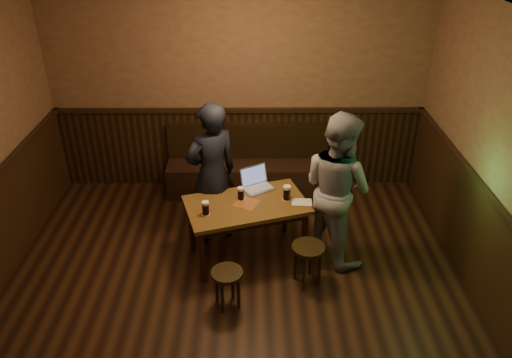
{
  "coord_description": "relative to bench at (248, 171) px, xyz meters",
  "views": [
    {
      "loc": [
        0.2,
        -3.33,
        3.62
      ],
      "look_at": [
        0.22,
        1.2,
        1.06
      ],
      "focal_mm": 35.0,
      "sensor_mm": 36.0,
      "label": 1
    }
  ],
  "objects": [
    {
      "name": "pint_left",
      "position": [
        -0.43,
        -1.67,
        0.47
      ],
      "size": [
        0.1,
        0.1,
        0.16
      ],
      "color": "#B32616",
      "rests_on": "pub_table"
    },
    {
      "name": "stool_left",
      "position": [
        -0.18,
        -2.28,
        0.03
      ],
      "size": [
        0.42,
        0.42,
        0.43
      ],
      "rotation": [
        0.0,
        0.0,
        -0.4
      ],
      "color": "black",
      "rests_on": "ground"
    },
    {
      "name": "bench",
      "position": [
        0.0,
        0.0,
        0.0
      ],
      "size": [
        2.2,
        0.5,
        0.95
      ],
      "color": "black",
      "rests_on": "ground"
    },
    {
      "name": "pub_table",
      "position": [
        0.0,
        -1.45,
        0.3
      ],
      "size": [
        1.47,
        1.1,
        0.7
      ],
      "rotation": [
        0.0,
        0.0,
        0.3
      ],
      "color": "#503316",
      "rests_on": "ground"
    },
    {
      "name": "laptop",
      "position": [
        0.11,
        -1.1,
        0.45
      ],
      "size": [
        0.43,
        0.4,
        0.24
      ],
      "rotation": [
        0.0,
        0.0,
        0.52
      ],
      "color": "silver",
      "rests_on": "pub_table"
    },
    {
      "name": "person_grey",
      "position": [
        0.99,
        -1.42,
        0.56
      ],
      "size": [
        1.04,
        1.08,
        1.75
      ],
      "primitive_type": "imported",
      "rotation": [
        0.0,
        0.0,
        2.21
      ],
      "color": "gray",
      "rests_on": "ground"
    },
    {
      "name": "room",
      "position": [
        -0.12,
        -2.53,
        0.89
      ],
      "size": [
        5.04,
        6.04,
        2.84
      ],
      "color": "black",
      "rests_on": "ground"
    },
    {
      "name": "pint_mid",
      "position": [
        -0.06,
        -1.37,
        0.46
      ],
      "size": [
        0.1,
        0.1,
        0.15
      ],
      "color": "#B32616",
      "rests_on": "pub_table"
    },
    {
      "name": "stool_right",
      "position": [
        0.65,
        -1.92,
        0.07
      ],
      "size": [
        0.45,
        0.45,
        0.47
      ],
      "rotation": [
        0.0,
        0.0,
        -0.37
      ],
      "color": "black",
      "rests_on": "ground"
    },
    {
      "name": "menu",
      "position": [
        0.61,
        -1.43,
        0.39
      ],
      "size": [
        0.23,
        0.16,
        0.0
      ],
      "primitive_type": "cube",
      "rotation": [
        0.0,
        0.0,
        -0.06
      ],
      "color": "silver",
      "rests_on": "pub_table"
    },
    {
      "name": "pint_right",
      "position": [
        0.45,
        -1.37,
        0.47
      ],
      "size": [
        0.11,
        0.11,
        0.17
      ],
      "color": "#B32616",
      "rests_on": "pub_table"
    },
    {
      "name": "person_suit",
      "position": [
        -0.4,
        -1.1,
        0.56
      ],
      "size": [
        0.75,
        0.68,
        1.73
      ],
      "primitive_type": "imported",
      "rotation": [
        0.0,
        0.0,
        3.67
      ],
      "color": "black",
      "rests_on": "ground"
    }
  ]
}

